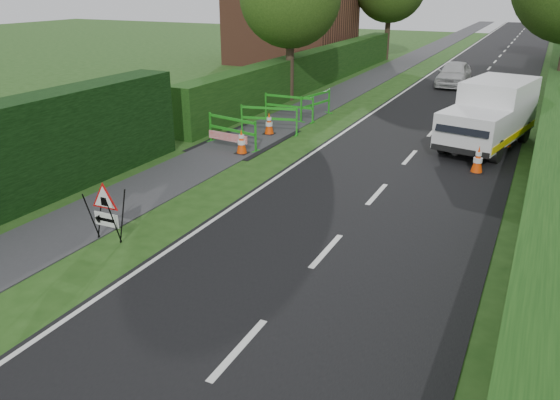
% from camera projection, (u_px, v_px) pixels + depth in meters
% --- Properties ---
extents(ground, '(120.00, 120.00, 0.00)m').
position_uv_depth(ground, '(60.00, 342.00, 8.15)').
color(ground, '#1E4313').
rests_on(ground, ground).
extents(road_surface, '(6.00, 90.00, 0.02)m').
position_uv_depth(road_surface, '(493.00, 64.00, 36.38)').
color(road_surface, black).
rests_on(road_surface, ground).
extents(footpath, '(2.00, 90.00, 0.02)m').
position_uv_depth(footpath, '(411.00, 59.00, 38.61)').
color(footpath, '#2D2D30').
rests_on(footpath, ground).
extents(hedge_west_far, '(1.00, 24.00, 1.80)m').
position_uv_depth(hedge_west_far, '(315.00, 86.00, 28.56)').
color(hedge_west_far, '#14380F').
rests_on(hedge_west_far, ground).
extents(hedge_east, '(1.20, 50.00, 1.50)m').
position_uv_depth(hedge_east, '(556.00, 138.00, 18.88)').
color(hedge_east, '#14380F').
rests_on(hedge_east, ground).
extents(house_west, '(7.50, 7.40, 7.88)m').
position_uv_depth(house_west, '(293.00, 17.00, 36.21)').
color(house_west, brown).
rests_on(house_west, ground).
extents(triangle_sign, '(0.75, 0.75, 1.08)m').
position_uv_depth(triangle_sign, '(104.00, 207.00, 11.08)').
color(triangle_sign, black).
rests_on(triangle_sign, ground).
extents(works_van, '(2.70, 4.86, 2.10)m').
position_uv_depth(works_van, '(491.00, 113.00, 17.49)').
color(works_van, silver).
rests_on(works_van, ground).
extents(traffic_cone_0, '(0.38, 0.38, 0.79)m').
position_uv_depth(traffic_cone_0, '(478.00, 160.00, 15.27)').
color(traffic_cone_0, black).
rests_on(traffic_cone_0, ground).
extents(traffic_cone_1, '(0.38, 0.38, 0.79)m').
position_uv_depth(traffic_cone_1, '(507.00, 135.00, 17.71)').
color(traffic_cone_1, black).
rests_on(traffic_cone_1, ground).
extents(traffic_cone_2, '(0.38, 0.38, 0.79)m').
position_uv_depth(traffic_cone_2, '(520.00, 121.00, 19.60)').
color(traffic_cone_2, black).
rests_on(traffic_cone_2, ground).
extents(traffic_cone_3, '(0.38, 0.38, 0.79)m').
position_uv_depth(traffic_cone_3, '(242.00, 142.00, 16.99)').
color(traffic_cone_3, black).
rests_on(traffic_cone_3, ground).
extents(traffic_cone_4, '(0.38, 0.38, 0.79)m').
position_uv_depth(traffic_cone_4, '(269.00, 124.00, 19.20)').
color(traffic_cone_4, black).
rests_on(traffic_cone_4, ground).
extents(ped_barrier_0, '(2.09, 0.79, 1.00)m').
position_uv_depth(ped_barrier_0, '(232.00, 128.00, 17.68)').
color(ped_barrier_0, '#1E911A').
rests_on(ped_barrier_0, ground).
extents(ped_barrier_1, '(2.09, 0.80, 1.00)m').
position_uv_depth(ped_barrier_1, '(269.00, 116.00, 19.20)').
color(ped_barrier_1, '#1E911A').
rests_on(ped_barrier_1, ground).
extents(ped_barrier_2, '(2.07, 0.38, 1.00)m').
position_uv_depth(ped_barrier_2, '(289.00, 104.00, 21.10)').
color(ped_barrier_2, '#1E911A').
rests_on(ped_barrier_2, ground).
extents(ped_barrier_3, '(0.73, 2.09, 1.00)m').
position_uv_depth(ped_barrier_3, '(316.00, 102.00, 21.52)').
color(ped_barrier_3, '#1E911A').
rests_on(ped_barrier_3, ground).
extents(redwhite_plank, '(1.49, 0.21, 0.25)m').
position_uv_depth(redwhite_plank, '(228.00, 151.00, 17.47)').
color(redwhite_plank, red).
rests_on(redwhite_plank, ground).
extents(hatchback_car, '(1.57, 3.74, 1.26)m').
position_uv_depth(hatchback_car, '(454.00, 74.00, 28.26)').
color(hatchback_car, silver).
rests_on(hatchback_car, ground).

